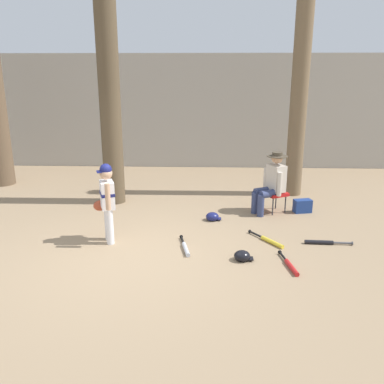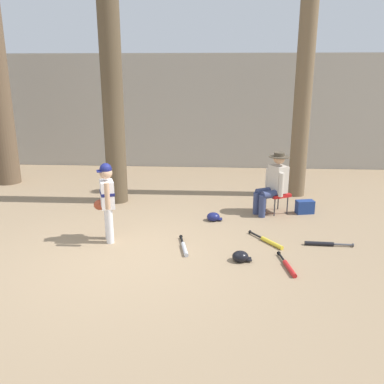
{
  "view_description": "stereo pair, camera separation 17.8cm",
  "coord_description": "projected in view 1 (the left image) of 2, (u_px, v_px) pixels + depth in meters",
  "views": [
    {
      "loc": [
        1.14,
        -5.57,
        2.69
      ],
      "look_at": [
        0.89,
        1.0,
        0.75
      ],
      "focal_mm": 38.54,
      "sensor_mm": 36.0,
      "label": 1
    },
    {
      "loc": [
        1.32,
        -5.56,
        2.69
      ],
      "look_at": [
        0.89,
        1.0,
        0.75
      ],
      "focal_mm": 38.54,
      "sensor_mm": 36.0,
      "label": 2
    }
  ],
  "objects": [
    {
      "name": "tree_behind_spectator",
      "position": [
        301.0,
        75.0,
        8.63
      ],
      "size": [
        0.51,
        0.51,
        5.72
      ],
      "color": "brown",
      "rests_on": "ground"
    },
    {
      "name": "concrete_back_wall",
      "position": [
        168.0,
        111.0,
        11.74
      ],
      "size": [
        18.0,
        0.36,
        3.15
      ],
      "primitive_type": "cube",
      "color": "#ADA89E",
      "rests_on": "ground"
    },
    {
      "name": "tree_near_player",
      "position": [
        110.0,
        102.0,
        8.22
      ],
      "size": [
        0.59,
        0.59,
        4.74
      ],
      "color": "brown",
      "rests_on": "ground"
    },
    {
      "name": "ground_plane",
      "position": [
        130.0,
        258.0,
        6.14
      ],
      "size": [
        60.0,
        60.0,
        0.0
      ],
      "primitive_type": "plane",
      "color": "#937A5B"
    },
    {
      "name": "bat_aluminum_silver",
      "position": [
        185.0,
        248.0,
        6.43
      ],
      "size": [
        0.21,
        0.74,
        0.07
      ],
      "color": "#B7BCC6",
      "rests_on": "ground"
    },
    {
      "name": "folding_stool",
      "position": [
        275.0,
        194.0,
        8.07
      ],
      "size": [
        0.54,
        0.54,
        0.41
      ],
      "color": "red",
      "rests_on": "ground"
    },
    {
      "name": "bat_black_composite",
      "position": [
        323.0,
        242.0,
        6.64
      ],
      "size": [
        0.76,
        0.1,
        0.07
      ],
      "color": "black",
      "rests_on": "ground"
    },
    {
      "name": "bat_yellow_trainer",
      "position": [
        269.0,
        241.0,
        6.69
      ],
      "size": [
        0.51,
        0.69,
        0.07
      ],
      "color": "yellow",
      "rests_on": "ground"
    },
    {
      "name": "batting_helmet_black",
      "position": [
        242.0,
        256.0,
        6.06
      ],
      "size": [
        0.29,
        0.22,
        0.16
      ],
      "color": "black",
      "rests_on": "ground"
    },
    {
      "name": "young_ballplayer",
      "position": [
        107.0,
        198.0,
        6.55
      ],
      "size": [
        0.45,
        0.56,
        1.31
      ],
      "color": "white",
      "rests_on": "ground"
    },
    {
      "name": "bat_red_barrel",
      "position": [
        290.0,
        266.0,
        5.84
      ],
      "size": [
        0.18,
        0.74,
        0.07
      ],
      "color": "red",
      "rests_on": "ground"
    },
    {
      "name": "seated_spectator",
      "position": [
        272.0,
        181.0,
        7.95
      ],
      "size": [
        0.67,
        0.56,
        1.2
      ],
      "color": "navy",
      "rests_on": "ground"
    },
    {
      "name": "handbag_beside_stool",
      "position": [
        302.0,
        206.0,
        8.11
      ],
      "size": [
        0.37,
        0.25,
        0.26
      ],
      "primitive_type": "cube",
      "rotation": [
        0.0,
        0.0,
        0.21
      ],
      "color": "navy",
      "rests_on": "ground"
    },
    {
      "name": "batting_helmet_navy",
      "position": [
        212.0,
        217.0,
        7.69
      ],
      "size": [
        0.29,
        0.22,
        0.17
      ],
      "color": "navy",
      "rests_on": "ground"
    }
  ]
}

